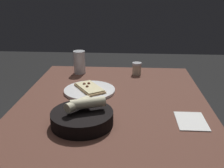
# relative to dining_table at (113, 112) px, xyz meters

# --- Properties ---
(dining_table) EXTENTS (1.09, 0.92, 0.76)m
(dining_table) POSITION_rel_dining_table_xyz_m (0.00, 0.00, 0.00)
(dining_table) COLOR brown
(dining_table) RESTS_ON ground
(pizza_plate) EXTENTS (0.27, 0.27, 0.04)m
(pizza_plate) POSITION_rel_dining_table_xyz_m (0.10, 0.13, 0.08)
(pizza_plate) COLOR white
(pizza_plate) RESTS_ON dining_table
(bread_basket) EXTENTS (0.25, 0.25, 0.11)m
(bread_basket) POSITION_rel_dining_table_xyz_m (-0.25, 0.11, 0.10)
(bread_basket) COLOR black
(bread_basket) RESTS_ON dining_table
(beer_glass) EXTENTS (0.07, 0.07, 0.14)m
(beer_glass) POSITION_rel_dining_table_xyz_m (0.41, 0.24, 0.13)
(beer_glass) COLOR silver
(beer_glass) RESTS_ON dining_table
(pepper_shaker) EXTENTS (0.06, 0.06, 0.08)m
(pepper_shaker) POSITION_rel_dining_table_xyz_m (0.40, -0.13, 0.10)
(pepper_shaker) COLOR #BFB299
(pepper_shaker) RESTS_ON dining_table
(napkin) EXTENTS (0.16, 0.12, 0.00)m
(napkin) POSITION_rel_dining_table_xyz_m (-0.20, -0.34, 0.07)
(napkin) COLOR white
(napkin) RESTS_ON dining_table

